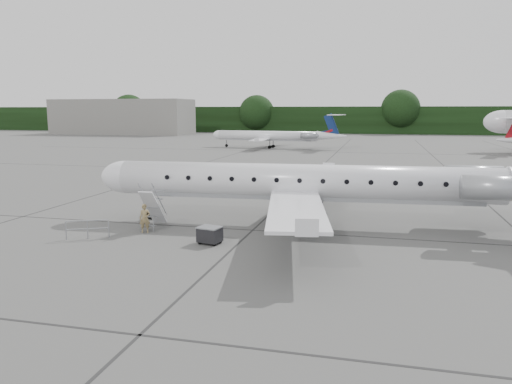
% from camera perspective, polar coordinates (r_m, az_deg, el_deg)
% --- Properties ---
extents(ground, '(320.00, 320.00, 0.00)m').
position_cam_1_polar(ground, '(24.28, 5.69, -7.08)').
color(ground, '#5A5A57').
rests_on(ground, ground).
extents(treeline, '(260.00, 4.00, 8.00)m').
position_cam_1_polar(treeline, '(153.13, 12.88, 8.01)').
color(treeline, black).
rests_on(treeline, ground).
extents(terminal_building, '(40.00, 14.00, 10.00)m').
position_cam_1_polar(terminal_building, '(151.92, -15.02, 8.30)').
color(terminal_building, slate).
rests_on(terminal_building, ground).
extents(main_regional_jet, '(30.00, 22.45, 7.38)m').
position_cam_1_polar(main_regional_jet, '(29.55, 5.50, 3.16)').
color(main_regional_jet, silver).
rests_on(main_regional_jet, ground).
extents(airstair, '(0.98, 2.23, 2.31)m').
position_cam_1_polar(airstair, '(29.86, -11.69, -1.85)').
color(airstair, silver).
rests_on(airstair, ground).
extents(passenger, '(0.70, 0.57, 1.64)m').
position_cam_1_polar(passenger, '(28.81, -12.59, -2.96)').
color(passenger, olive).
rests_on(passenger, ground).
extents(safety_railing, '(2.03, 1.00, 1.00)m').
position_cam_1_polar(safety_railing, '(28.35, -18.70, -4.10)').
color(safety_railing, gray).
rests_on(safety_railing, ground).
extents(baggage_cart, '(1.28, 1.12, 0.96)m').
position_cam_1_polar(baggage_cart, '(25.99, -5.30, -4.88)').
color(baggage_cart, black).
rests_on(baggage_cart, ground).
extents(bg_regional_left, '(25.09, 18.94, 6.26)m').
position_cam_1_polar(bg_regional_left, '(92.13, 1.26, 7.00)').
color(bg_regional_left, silver).
rests_on(bg_regional_left, ground).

